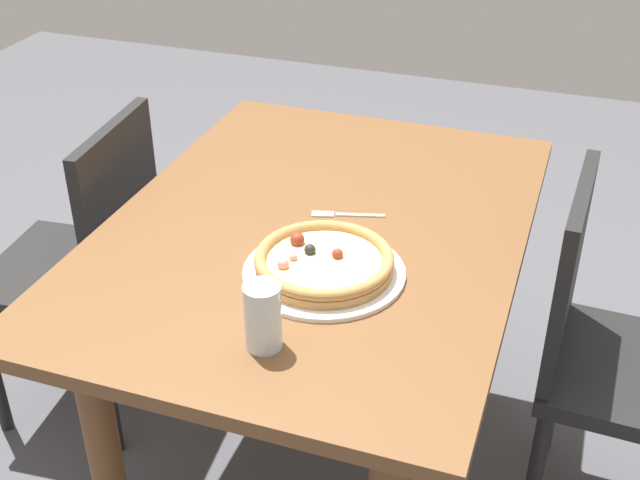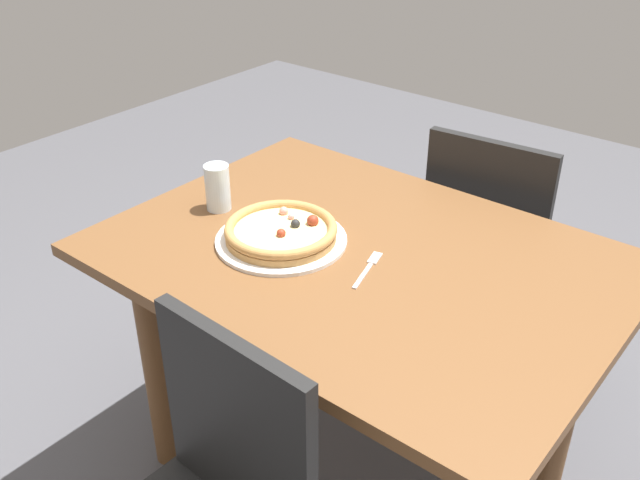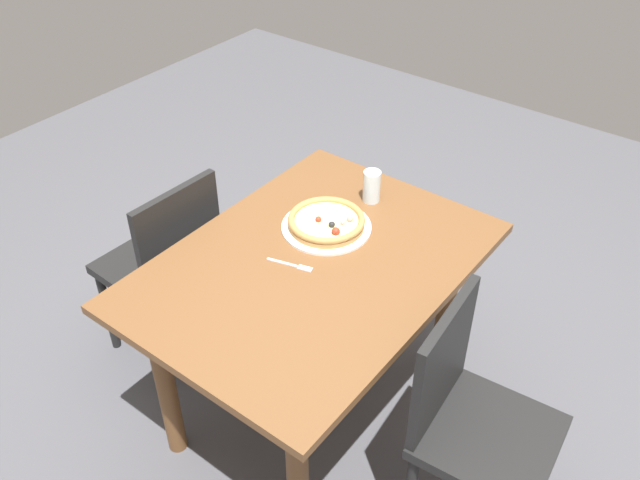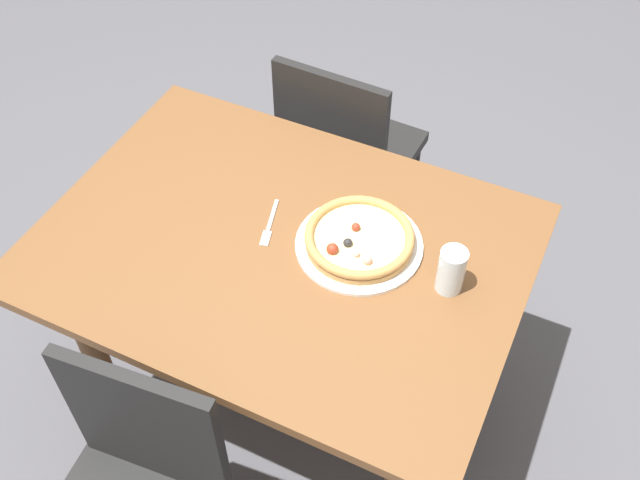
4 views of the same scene
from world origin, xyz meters
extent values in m
plane|color=#4C4C51|center=(0.00, 0.00, 0.00)|extent=(6.00, 6.00, 0.00)
cube|color=brown|center=(0.00, 0.00, 0.74)|extent=(1.22, 0.89, 0.03)
cylinder|color=brown|center=(0.47, -0.30, 0.36)|extent=(0.07, 0.07, 0.72)
cylinder|color=brown|center=(-0.47, 0.30, 0.36)|extent=(0.07, 0.07, 0.72)
cylinder|color=brown|center=(0.47, 0.30, 0.36)|extent=(0.07, 0.07, 0.72)
cylinder|color=black|center=(0.28, -0.56, 0.21)|extent=(0.04, 0.04, 0.42)
cylinder|color=black|center=(-0.06, -0.55, 0.21)|extent=(0.04, 0.04, 0.42)
cube|color=black|center=(0.11, -0.73, 0.44)|extent=(0.42, 0.42, 0.04)
cube|color=black|center=(0.12, -0.54, 0.67)|extent=(0.38, 0.05, 0.42)
cylinder|color=black|center=(0.20, 0.91, 0.21)|extent=(0.04, 0.04, 0.42)
cylinder|color=black|center=(-0.11, 0.54, 0.21)|extent=(0.04, 0.04, 0.42)
cylinder|color=black|center=(0.23, 0.57, 0.21)|extent=(0.04, 0.04, 0.42)
cube|color=black|center=(0.04, 0.73, 0.44)|extent=(0.43, 0.43, 0.04)
cube|color=black|center=(0.06, 0.54, 0.67)|extent=(0.38, 0.06, 0.42)
cylinder|color=white|center=(-0.18, -0.08, 0.76)|extent=(0.32, 0.32, 0.01)
cylinder|color=#B78447|center=(-0.18, -0.08, 0.78)|extent=(0.27, 0.27, 0.02)
cylinder|color=beige|center=(-0.18, -0.08, 0.79)|extent=(0.24, 0.24, 0.01)
torus|color=#B78447|center=(-0.18, -0.08, 0.79)|extent=(0.28, 0.28, 0.02)
sphere|color=#262626|center=(-0.16, -0.04, 0.80)|extent=(0.02, 0.02, 0.02)
sphere|color=maroon|center=(-0.14, -0.01, 0.80)|extent=(0.03, 0.03, 0.03)
sphere|color=maroon|center=(-0.16, -0.10, 0.80)|extent=(0.02, 0.02, 0.02)
sphere|color=#E58C7F|center=(-0.23, -0.01, 0.80)|extent=(0.02, 0.02, 0.02)
sphere|color=#E58C7F|center=(-0.20, -0.02, 0.79)|extent=(0.02, 0.02, 0.02)
cube|color=silver|center=(0.07, -0.08, 0.76)|extent=(0.04, 0.11, 0.00)
cube|color=silver|center=(0.04, 0.00, 0.76)|extent=(0.03, 0.05, 0.00)
cylinder|color=silver|center=(-0.43, -0.05, 0.82)|extent=(0.07, 0.07, 0.12)
camera|label=1|loc=(-1.47, -0.52, 1.67)|focal=46.42mm
camera|label=2|loc=(0.84, -1.19, 1.64)|focal=39.92mm
camera|label=3|loc=(1.38, 1.09, 2.21)|focal=38.05mm
camera|label=4|loc=(-0.62, 1.08, 2.17)|focal=41.61mm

